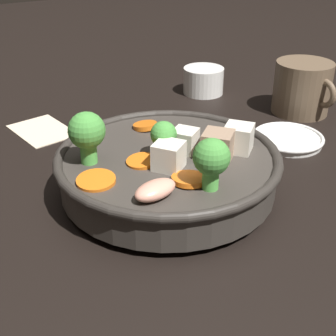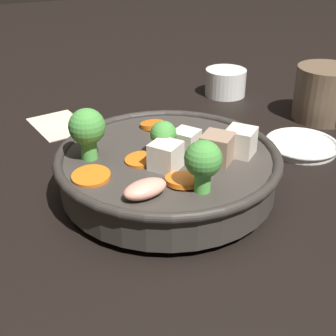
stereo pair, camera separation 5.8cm
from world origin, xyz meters
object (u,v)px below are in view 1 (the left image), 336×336
at_px(dark_mug, 303,88).
at_px(side_saucer, 288,139).
at_px(stirfry_bowl, 168,166).
at_px(tea_cup, 203,80).

bearing_deg(dark_mug, side_saucer, -52.14).
bearing_deg(stirfry_bowl, side_saucer, 97.81).
relative_size(side_saucer, tea_cup, 1.40).
xyz_separation_m(stirfry_bowl, dark_mug, (-0.11, 0.34, 0.01)).
bearing_deg(tea_cup, stirfry_bowl, -41.23).
xyz_separation_m(stirfry_bowl, tea_cup, (-0.28, 0.25, -0.01)).
height_order(stirfry_bowl, dark_mug, stirfry_bowl).
relative_size(stirfry_bowl, side_saucer, 2.54).
bearing_deg(dark_mug, tea_cup, -151.90).
bearing_deg(tea_cup, side_saucer, -3.51).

